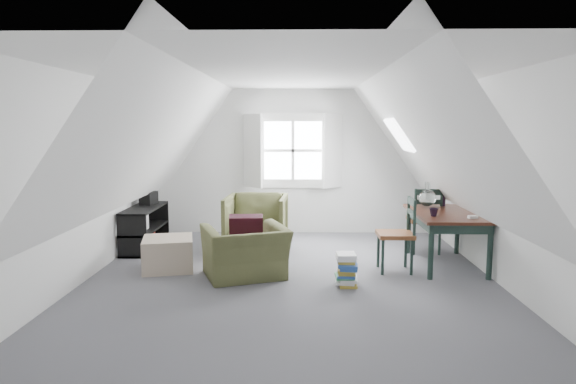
{
  "coord_description": "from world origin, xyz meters",
  "views": [
    {
      "loc": [
        0.11,
        -6.17,
        1.89
      ],
      "look_at": [
        -0.04,
        0.6,
        1.0
      ],
      "focal_mm": 32.0,
      "sensor_mm": 36.0,
      "label": 1
    }
  ],
  "objects_px": {
    "armchair_near": "(246,277)",
    "ottoman": "(168,254)",
    "dining_chair_far": "(425,219)",
    "magazine_stack": "(347,270)",
    "media_shelf": "(144,230)",
    "dining_chair_near": "(398,233)",
    "armchair_far": "(256,249)",
    "dining_table": "(446,219)"
  },
  "relations": [
    {
      "from": "armchair_near",
      "to": "magazine_stack",
      "type": "bearing_deg",
      "value": 145.32
    },
    {
      "from": "armchair_near",
      "to": "dining_table",
      "type": "relative_size",
      "value": 0.68
    },
    {
      "from": "armchair_far",
      "to": "dining_chair_near",
      "type": "relative_size",
      "value": 0.97
    },
    {
      "from": "dining_chair_near",
      "to": "media_shelf",
      "type": "xyz_separation_m",
      "value": [
        -3.65,
        1.12,
        -0.21
      ]
    },
    {
      "from": "dining_table",
      "to": "media_shelf",
      "type": "xyz_separation_m",
      "value": [
        -4.35,
        0.83,
        -0.34
      ]
    },
    {
      "from": "dining_chair_far",
      "to": "magazine_stack",
      "type": "bearing_deg",
      "value": 44.87
    },
    {
      "from": "dining_table",
      "to": "magazine_stack",
      "type": "height_order",
      "value": "dining_table"
    },
    {
      "from": "armchair_far",
      "to": "ottoman",
      "type": "xyz_separation_m",
      "value": [
        -1.07,
        -1.13,
        0.21
      ]
    },
    {
      "from": "media_shelf",
      "to": "magazine_stack",
      "type": "relative_size",
      "value": 3.28
    },
    {
      "from": "magazine_stack",
      "to": "media_shelf",
      "type": "bearing_deg",
      "value": 149.16
    },
    {
      "from": "ottoman",
      "to": "media_shelf",
      "type": "xyz_separation_m",
      "value": [
        -0.65,
        1.11,
        0.08
      ]
    },
    {
      "from": "armchair_near",
      "to": "ottoman",
      "type": "xyz_separation_m",
      "value": [
        -1.05,
        0.33,
        0.21
      ]
    },
    {
      "from": "ottoman",
      "to": "dining_table",
      "type": "height_order",
      "value": "dining_table"
    },
    {
      "from": "ottoman",
      "to": "dining_table",
      "type": "relative_size",
      "value": 0.44
    },
    {
      "from": "dining_table",
      "to": "magazine_stack",
      "type": "bearing_deg",
      "value": -146.86
    },
    {
      "from": "ottoman",
      "to": "dining_chair_near",
      "type": "height_order",
      "value": "dining_chair_near"
    },
    {
      "from": "media_shelf",
      "to": "armchair_near",
      "type": "bearing_deg",
      "value": -42.03
    },
    {
      "from": "armchair_near",
      "to": "dining_chair_near",
      "type": "bearing_deg",
      "value": 168.83
    },
    {
      "from": "ottoman",
      "to": "magazine_stack",
      "type": "distance_m",
      "value": 2.37
    },
    {
      "from": "magazine_stack",
      "to": "dining_table",
      "type": "bearing_deg",
      "value": 33.2
    },
    {
      "from": "armchair_near",
      "to": "ottoman",
      "type": "height_order",
      "value": "ottoman"
    },
    {
      "from": "dining_chair_far",
      "to": "media_shelf",
      "type": "bearing_deg",
      "value": -8.16
    },
    {
      "from": "armchair_near",
      "to": "magazine_stack",
      "type": "relative_size",
      "value": 2.57
    },
    {
      "from": "media_shelf",
      "to": "dining_chair_far",
      "type": "bearing_deg",
      "value": -3.6
    },
    {
      "from": "armchair_far",
      "to": "media_shelf",
      "type": "xyz_separation_m",
      "value": [
        -1.72,
        -0.02,
        0.29
      ]
    },
    {
      "from": "armchair_near",
      "to": "dining_chair_near",
      "type": "xyz_separation_m",
      "value": [
        1.95,
        0.32,
        0.5
      ]
    },
    {
      "from": "dining_chair_far",
      "to": "dining_chair_near",
      "type": "bearing_deg",
      "value": 53.01
    },
    {
      "from": "dining_chair_far",
      "to": "media_shelf",
      "type": "distance_m",
      "value": 4.24
    },
    {
      "from": "ottoman",
      "to": "media_shelf",
      "type": "distance_m",
      "value": 1.29
    },
    {
      "from": "ottoman",
      "to": "magazine_stack",
      "type": "relative_size",
      "value": 1.65
    },
    {
      "from": "armchair_near",
      "to": "media_shelf",
      "type": "relative_size",
      "value": 0.78
    },
    {
      "from": "armchair_far",
      "to": "dining_chair_near",
      "type": "bearing_deg",
      "value": -27.19
    },
    {
      "from": "armchair_near",
      "to": "ottoman",
      "type": "bearing_deg",
      "value": -37.74
    },
    {
      "from": "dining_chair_far",
      "to": "ottoman",
      "type": "bearing_deg",
      "value": 8.94
    },
    {
      "from": "dining_table",
      "to": "armchair_near",
      "type": "bearing_deg",
      "value": -167.06
    },
    {
      "from": "media_shelf",
      "to": "magazine_stack",
      "type": "xyz_separation_m",
      "value": [
        2.94,
        -1.75,
        -0.1
      ]
    },
    {
      "from": "armchair_near",
      "to": "armchair_far",
      "type": "relative_size",
      "value": 1.06
    },
    {
      "from": "ottoman",
      "to": "media_shelf",
      "type": "relative_size",
      "value": 0.5
    },
    {
      "from": "magazine_stack",
      "to": "ottoman",
      "type": "bearing_deg",
      "value": 164.35
    },
    {
      "from": "dining_chair_near",
      "to": "media_shelf",
      "type": "height_order",
      "value": "dining_chair_near"
    },
    {
      "from": "armchair_far",
      "to": "magazine_stack",
      "type": "relative_size",
      "value": 2.42
    },
    {
      "from": "armchair_near",
      "to": "media_shelf",
      "type": "height_order",
      "value": "media_shelf"
    }
  ]
}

